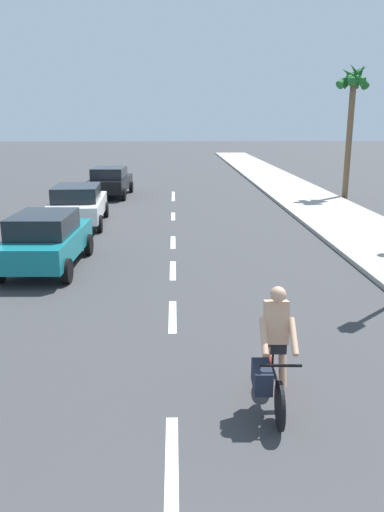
{
  "coord_description": "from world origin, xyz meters",
  "views": [
    {
      "loc": [
        0.06,
        -0.8,
        4.01
      ],
      "look_at": [
        0.44,
        9.95,
        1.1
      ],
      "focal_mm": 35.38,
      "sensor_mm": 36.0,
      "label": 1
    }
  ],
  "objects": [
    {
      "name": "sidewalk_strip",
      "position": [
        6.94,
        22.0,
        0.07
      ],
      "size": [
        3.6,
        80.0,
        0.14
      ],
      "primitive_type": "cube",
      "color": "#9E998E",
      "rests_on": "ground"
    },
    {
      "name": "cyclist",
      "position": [
        1.41,
        5.6,
        0.83
      ],
      "size": [
        0.62,
        1.71,
        1.82
      ],
      "rotation": [
        0.0,
        0.0,
        3.1
      ],
      "color": "black",
      "rests_on": "ground"
    },
    {
      "name": "parked_car_white",
      "position": [
        -3.72,
        18.92,
        0.84
      ],
      "size": [
        2.26,
        4.59,
        1.57
      ],
      "rotation": [
        0.0,
        0.0,
        0.05
      ],
      "color": "white",
      "rests_on": "ground"
    },
    {
      "name": "lane_stripe_5",
      "position": [
        0.0,
        20.57,
        0.0
      ],
      "size": [
        0.16,
        1.8,
        0.01
      ],
      "primitive_type": "cube",
      "color": "white",
      "rests_on": "ground"
    },
    {
      "name": "parked_car_teal",
      "position": [
        -3.49,
        12.86,
        0.84
      ],
      "size": [
        2.01,
        4.16,
        1.57
      ],
      "rotation": [
        0.0,
        0.0,
        -0.03
      ],
      "color": "#14727A",
      "rests_on": "ground"
    },
    {
      "name": "lane_stripe_1",
      "position": [
        0.0,
        4.49,
        0.0
      ],
      "size": [
        0.16,
        1.8,
        0.01
      ],
      "primitive_type": "cube",
      "color": "white",
      "rests_on": "ground"
    },
    {
      "name": "lane_stripe_3",
      "position": [
        0.0,
        12.51,
        0.0
      ],
      "size": [
        0.16,
        1.8,
        0.01
      ],
      "primitive_type": "cube",
      "color": "white",
      "rests_on": "ground"
    },
    {
      "name": "lane_stripe_2",
      "position": [
        0.0,
        9.15,
        0.0
      ],
      "size": [
        0.16,
        1.8,
        0.01
      ],
      "primitive_type": "cube",
      "color": "white",
      "rests_on": "ground"
    },
    {
      "name": "lane_stripe_6",
      "position": [
        0.0,
        25.69,
        0.0
      ],
      "size": [
        0.16,
        1.8,
        0.01
      ],
      "primitive_type": "cube",
      "color": "white",
      "rests_on": "ground"
    },
    {
      "name": "lane_stripe_7",
      "position": [
        0.0,
        27.37,
        0.0
      ],
      "size": [
        0.16,
        1.8,
        0.01
      ],
      "primitive_type": "cube",
      "color": "white",
      "rests_on": "ground"
    },
    {
      "name": "ground_plane",
      "position": [
        0.0,
        20.0,
        0.0
      ],
      "size": [
        160.0,
        160.0,
        0.0
      ],
      "primitive_type": "plane",
      "color": "#38383A"
    },
    {
      "name": "lane_stripe_4",
      "position": [
        0.0,
        15.81,
        0.0
      ],
      "size": [
        0.16,
        1.8,
        0.01
      ],
      "primitive_type": "cube",
      "color": "white",
      "rests_on": "ground"
    },
    {
      "name": "parked_car_black",
      "position": [
        -3.4,
        26.59,
        0.84
      ],
      "size": [
        2.2,
        4.5,
        1.57
      ],
      "rotation": [
        0.0,
        0.0,
        -0.04
      ],
      "color": "black",
      "rests_on": "ground"
    },
    {
      "name": "palm_tree_far",
      "position": [
        9.06,
        25.45,
        5.42
      ],
      "size": [
        1.87,
        1.8,
        6.85
      ],
      "color": "brown",
      "rests_on": "ground"
    }
  ]
}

